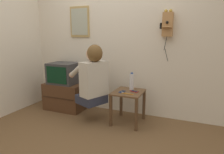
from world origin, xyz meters
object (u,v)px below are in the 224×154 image
(cell_phone_held, at_px, (122,92))
(wall_phone_antique, at_px, (168,24))
(toothbrush, at_px, (127,93))
(cell_phone_spare, at_px, (134,91))
(framed_picture, at_px, (80,22))
(television, at_px, (63,73))
(water_bottle, at_px, (132,82))
(person, at_px, (93,76))

(cell_phone_held, bearing_deg, wall_phone_antique, 45.55)
(wall_phone_antique, bearing_deg, toothbrush, -133.05)
(cell_phone_held, xyz_separation_m, cell_phone_spare, (0.17, 0.09, 0.00))
(framed_picture, bearing_deg, wall_phone_antique, -1.63)
(cell_phone_held, bearing_deg, television, -179.85)
(water_bottle, bearing_deg, wall_phone_antique, 27.85)
(television, distance_m, wall_phone_antique, 1.97)
(framed_picture, distance_m, cell_phone_spare, 1.63)
(cell_phone_spare, xyz_separation_m, water_bottle, (-0.07, 0.09, 0.13))
(cell_phone_held, xyz_separation_m, water_bottle, (0.09, 0.18, 0.13))
(person, distance_m, cell_phone_held, 0.51)
(water_bottle, bearing_deg, cell_phone_held, -118.12)
(wall_phone_antique, distance_m, water_bottle, 1.02)
(television, distance_m, cell_phone_spare, 1.38)
(cell_phone_spare, height_order, toothbrush, toothbrush)
(television, height_order, framed_picture, framed_picture)
(wall_phone_antique, height_order, toothbrush, wall_phone_antique)
(television, height_order, wall_phone_antique, wall_phone_antique)
(wall_phone_antique, height_order, framed_picture, framed_picture)
(framed_picture, distance_m, cell_phone_held, 1.54)
(cell_phone_held, bearing_deg, water_bottle, 70.48)
(person, height_order, water_bottle, person)
(person, height_order, framed_picture, framed_picture)
(person, xyz_separation_m, toothbrush, (0.54, 0.02, -0.22))
(television, xyz_separation_m, wall_phone_antique, (1.76, 0.24, 0.84))
(television, height_order, cell_phone_spare, television)
(framed_picture, height_order, cell_phone_spare, framed_picture)
(person, xyz_separation_m, cell_phone_spare, (0.61, 0.18, -0.22))
(framed_picture, relative_size, cell_phone_held, 4.11)
(wall_phone_antique, relative_size, toothbrush, 4.16)
(person, xyz_separation_m, television, (-0.76, 0.27, -0.06))
(television, bearing_deg, water_bottle, -0.15)
(person, height_order, cell_phone_spare, person)
(television, height_order, toothbrush, television)
(person, relative_size, framed_picture, 1.72)
(television, bearing_deg, person, -19.80)
(wall_phone_antique, xyz_separation_m, toothbrush, (-0.46, -0.50, -1.00))
(wall_phone_antique, distance_m, framed_picture, 1.57)
(person, relative_size, cell_phone_spare, 6.75)
(person, bearing_deg, cell_phone_spare, -50.12)
(person, bearing_deg, toothbrush, -64.55)
(wall_phone_antique, relative_size, water_bottle, 2.77)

